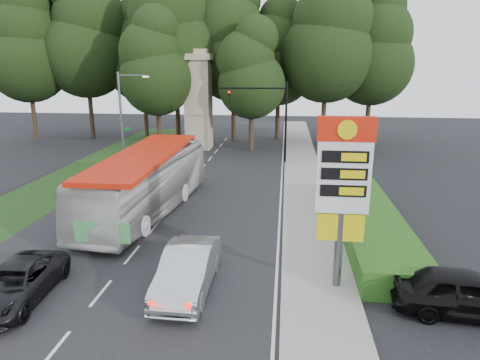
# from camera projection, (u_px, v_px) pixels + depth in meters

# --- Properties ---
(ground) EXTENTS (120.00, 120.00, 0.00)m
(ground) POSITION_uv_depth(u_px,v_px,m) (96.00, 300.00, 16.22)
(ground) COLOR black
(ground) RESTS_ON ground
(road_surface) EXTENTS (14.00, 80.00, 0.02)m
(road_surface) POSITION_uv_depth(u_px,v_px,m) (175.00, 202.00, 27.72)
(road_surface) COLOR black
(road_surface) RESTS_ON ground
(sidewalk_right) EXTENTS (3.00, 80.00, 0.12)m
(sidewalk_right) POSITION_uv_depth(u_px,v_px,m) (307.00, 206.00, 26.83)
(sidewalk_right) COLOR gray
(sidewalk_right) RESTS_ON ground
(grass_verge_left) EXTENTS (5.00, 50.00, 0.02)m
(grass_verge_left) POSITION_uv_depth(u_px,v_px,m) (79.00, 175.00, 34.46)
(grass_verge_left) COLOR #193814
(grass_verge_left) RESTS_ON ground
(hedge) EXTENTS (3.00, 14.00, 1.20)m
(hedge) POSITION_uv_depth(u_px,v_px,m) (369.00, 222.00, 22.54)
(hedge) COLOR #204412
(hedge) RESTS_ON ground
(gas_station_pylon) EXTENTS (2.10, 0.45, 6.85)m
(gas_station_pylon) POSITION_uv_depth(u_px,v_px,m) (343.00, 181.00, 16.00)
(gas_station_pylon) COLOR #59595E
(gas_station_pylon) RESTS_ON ground
(traffic_signal_mast) EXTENTS (6.10, 0.35, 7.20)m
(traffic_signal_mast) POSITION_uv_depth(u_px,v_px,m) (271.00, 111.00, 37.41)
(traffic_signal_mast) COLOR black
(traffic_signal_mast) RESTS_ON ground
(streetlight_signs) EXTENTS (2.75, 0.98, 8.00)m
(streetlight_signs) POSITION_uv_depth(u_px,v_px,m) (123.00, 114.00, 36.87)
(streetlight_signs) COLOR #59595E
(streetlight_signs) RESTS_ON ground
(monument) EXTENTS (3.00, 3.00, 10.05)m
(monument) POSITION_uv_depth(u_px,v_px,m) (198.00, 99.00, 43.84)
(monument) COLOR tan
(monument) RESTS_ON ground
(tree_far_west) EXTENTS (8.96, 8.96, 17.60)m
(tree_far_west) POSITION_uv_depth(u_px,v_px,m) (25.00, 45.00, 47.31)
(tree_far_west) COLOR #2D2116
(tree_far_west) RESTS_ON ground
(tree_west_mid) EXTENTS (9.80, 9.80, 19.25)m
(tree_west_mid) POSITION_uv_depth(u_px,v_px,m) (84.00, 36.00, 48.34)
(tree_west_mid) COLOR #2D2116
(tree_west_mid) RESTS_ON ground
(tree_west_near) EXTENTS (8.40, 8.40, 16.50)m
(tree_west_near) POSITION_uv_depth(u_px,v_px,m) (142.00, 51.00, 50.08)
(tree_west_near) COLOR #2D2116
(tree_west_near) RESTS_ON ground
(tree_center_left) EXTENTS (10.08, 10.08, 19.80)m
(tree_center_left) POSITION_uv_depth(u_px,v_px,m) (175.00, 31.00, 45.20)
(tree_center_left) COLOR #2D2116
(tree_center_left) RESTS_ON ground
(tree_center_right) EXTENTS (9.24, 9.24, 18.15)m
(tree_center_right) POSITION_uv_depth(u_px,v_px,m) (233.00, 41.00, 46.76)
(tree_center_right) COLOR #2D2116
(tree_center_right) RESTS_ON ground
(tree_east_near) EXTENTS (8.12, 8.12, 15.95)m
(tree_east_near) POSITION_uv_depth(u_px,v_px,m) (279.00, 54.00, 48.52)
(tree_east_near) COLOR #2D2116
(tree_east_near) RESTS_ON ground
(tree_east_mid) EXTENTS (9.52, 9.52, 18.70)m
(tree_east_mid) POSITION_uv_depth(u_px,v_px,m) (328.00, 36.00, 43.73)
(tree_east_mid) COLOR #2D2116
(tree_east_mid) RESTS_ON ground
(tree_far_east) EXTENTS (8.68, 8.68, 17.05)m
(tree_far_east) POSITION_uv_depth(u_px,v_px,m) (373.00, 47.00, 45.39)
(tree_far_east) COLOR #2D2116
(tree_far_east) RESTS_ON ground
(tree_monument_left) EXTENTS (7.28, 7.28, 14.30)m
(tree_monument_left) POSITION_uv_depth(u_px,v_px,m) (156.00, 63.00, 42.35)
(tree_monument_left) COLOR #2D2116
(tree_monument_left) RESTS_ON ground
(tree_monument_right) EXTENTS (6.72, 6.72, 13.20)m
(tree_monument_right) POSITION_uv_depth(u_px,v_px,m) (252.00, 70.00, 42.03)
(tree_monument_right) COLOR #2D2116
(tree_monument_right) RESTS_ON ground
(transit_bus) EXTENTS (4.52, 13.41, 3.66)m
(transit_bus) POSITION_uv_depth(u_px,v_px,m) (146.00, 183.00, 25.32)
(transit_bus) COLOR beige
(transit_bus) RESTS_ON ground
(sedan_silver) EXTENTS (1.86, 5.27, 1.73)m
(sedan_silver) POSITION_uv_depth(u_px,v_px,m) (188.00, 269.00, 16.81)
(sedan_silver) COLOR #B7BBBF
(sedan_silver) RESTS_ON ground
(suv_charcoal) EXTENTS (2.62, 5.18, 1.40)m
(suv_charcoal) POSITION_uv_depth(u_px,v_px,m) (15.00, 283.00, 16.07)
(suv_charcoal) COLOR black
(suv_charcoal) RESTS_ON ground
(parked_car_black) EXTENTS (5.20, 2.60, 1.70)m
(parked_car_black) POSITION_uv_depth(u_px,v_px,m) (466.00, 293.00, 15.08)
(parked_car_black) COLOR black
(parked_car_black) RESTS_ON ground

